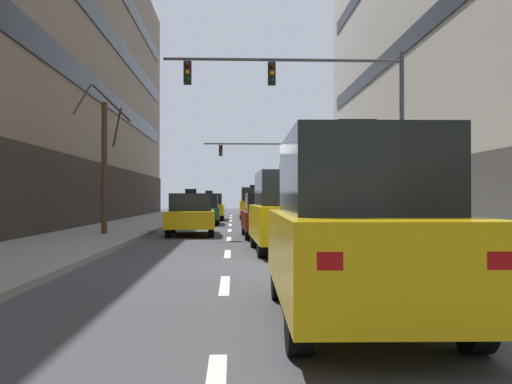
{
  "coord_description": "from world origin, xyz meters",
  "views": [
    {
      "loc": [
        -1.38,
        -12.03,
        1.44
      ],
      "look_at": [
        0.19,
        24.91,
        1.82
      ],
      "focal_mm": 38.53,
      "sensor_mm": 36.0,
      "label": 1
    }
  ],
  "objects_px": {
    "taxi_driving_5": "(356,228)",
    "traffic_signal_1": "(280,161)",
    "taxi_driving_4": "(209,207)",
    "street_tree_2": "(104,161)",
    "taxi_driving_1": "(288,212)",
    "car_driving_2": "(268,216)",
    "pedestrian_0": "(395,207)",
    "taxi_driving_3": "(191,214)",
    "traffic_signal_0": "(321,101)",
    "car_driving_0": "(203,210)",
    "taxi_driving_6": "(253,203)"
  },
  "relations": [
    {
      "from": "taxi_driving_5",
      "to": "traffic_signal_1",
      "type": "bearing_deg",
      "value": 86.43
    },
    {
      "from": "taxi_driving_4",
      "to": "street_tree_2",
      "type": "distance_m",
      "value": 15.72
    },
    {
      "from": "taxi_driving_1",
      "to": "taxi_driving_5",
      "type": "relative_size",
      "value": 0.98
    },
    {
      "from": "car_driving_2",
      "to": "pedestrian_0",
      "type": "distance_m",
      "value": 9.73
    },
    {
      "from": "taxi_driving_1",
      "to": "taxi_driving_4",
      "type": "xyz_separation_m",
      "value": [
        -2.97,
        20.88,
        -0.22
      ]
    },
    {
      "from": "car_driving_2",
      "to": "pedestrian_0",
      "type": "height_order",
      "value": "pedestrian_0"
    },
    {
      "from": "taxi_driving_3",
      "to": "traffic_signal_1",
      "type": "height_order",
      "value": "traffic_signal_1"
    },
    {
      "from": "traffic_signal_1",
      "to": "street_tree_2",
      "type": "distance_m",
      "value": 23.63
    },
    {
      "from": "taxi_driving_5",
      "to": "pedestrian_0",
      "type": "xyz_separation_m",
      "value": [
        6.58,
        20.39,
        -0.08
      ]
    },
    {
      "from": "traffic_signal_0",
      "to": "pedestrian_0",
      "type": "bearing_deg",
      "value": 54.23
    },
    {
      "from": "car_driving_0",
      "to": "car_driving_2",
      "type": "bearing_deg",
      "value": -73.64
    },
    {
      "from": "taxi_driving_4",
      "to": "street_tree_2",
      "type": "bearing_deg",
      "value": -101.64
    },
    {
      "from": "taxi_driving_4",
      "to": "taxi_driving_1",
      "type": "bearing_deg",
      "value": -81.89
    },
    {
      "from": "taxi_driving_3",
      "to": "traffic_signal_1",
      "type": "xyz_separation_m",
      "value": [
        5.29,
        20.89,
        3.49
      ]
    },
    {
      "from": "taxi_driving_5",
      "to": "taxi_driving_6",
      "type": "height_order",
      "value": "taxi_driving_5"
    },
    {
      "from": "traffic_signal_0",
      "to": "pedestrian_0",
      "type": "relative_size",
      "value": 5.96
    },
    {
      "from": "taxi_driving_1",
      "to": "taxi_driving_6",
      "type": "height_order",
      "value": "taxi_driving_1"
    },
    {
      "from": "taxi_driving_5",
      "to": "taxi_driving_1",
      "type": "bearing_deg",
      "value": 89.88
    },
    {
      "from": "taxi_driving_1",
      "to": "taxi_driving_4",
      "type": "distance_m",
      "value": 21.09
    },
    {
      "from": "taxi_driving_5",
      "to": "pedestrian_0",
      "type": "relative_size",
      "value": 3.01
    },
    {
      "from": "car_driving_0",
      "to": "taxi_driving_1",
      "type": "xyz_separation_m",
      "value": [
        3.03,
        -14.96,
        0.29
      ]
    },
    {
      "from": "traffic_signal_0",
      "to": "street_tree_2",
      "type": "distance_m",
      "value": 8.26
    },
    {
      "from": "taxi_driving_5",
      "to": "traffic_signal_0",
      "type": "bearing_deg",
      "value": 82.42
    },
    {
      "from": "taxi_driving_1",
      "to": "traffic_signal_0",
      "type": "xyz_separation_m",
      "value": [
        1.82,
        5.72,
        3.98
      ]
    },
    {
      "from": "taxi_driving_1",
      "to": "pedestrian_0",
      "type": "height_order",
      "value": "taxi_driving_1"
    },
    {
      "from": "taxi_driving_1",
      "to": "taxi_driving_5",
      "type": "height_order",
      "value": "taxi_driving_5"
    },
    {
      "from": "taxi_driving_1",
      "to": "taxi_driving_3",
      "type": "height_order",
      "value": "taxi_driving_1"
    },
    {
      "from": "car_driving_0",
      "to": "taxi_driving_1",
      "type": "height_order",
      "value": "taxi_driving_1"
    },
    {
      "from": "car_driving_0",
      "to": "traffic_signal_0",
      "type": "distance_m",
      "value": 11.27
    },
    {
      "from": "traffic_signal_0",
      "to": "pedestrian_0",
      "type": "distance_m",
      "value": 9.07
    },
    {
      "from": "taxi_driving_1",
      "to": "taxi_driving_3",
      "type": "bearing_deg",
      "value": 114.46
    },
    {
      "from": "taxi_driving_1",
      "to": "traffic_signal_1",
      "type": "height_order",
      "value": "traffic_signal_1"
    },
    {
      "from": "traffic_signal_1",
      "to": "car_driving_2",
      "type": "bearing_deg",
      "value": -96.15
    },
    {
      "from": "car_driving_0",
      "to": "traffic_signal_1",
      "type": "height_order",
      "value": "traffic_signal_1"
    },
    {
      "from": "pedestrian_0",
      "to": "traffic_signal_0",
      "type": "bearing_deg",
      "value": -125.77
    },
    {
      "from": "car_driving_2",
      "to": "taxi_driving_4",
      "type": "xyz_separation_m",
      "value": [
        -2.78,
        15.56,
        0.05
      ]
    },
    {
      "from": "car_driving_0",
      "to": "taxi_driving_1",
      "type": "bearing_deg",
      "value": -78.55
    },
    {
      "from": "street_tree_2",
      "to": "pedestrian_0",
      "type": "distance_m",
      "value": 14.46
    },
    {
      "from": "taxi_driving_5",
      "to": "taxi_driving_6",
      "type": "bearing_deg",
      "value": 90.13
    },
    {
      "from": "taxi_driving_1",
      "to": "taxi_driving_5",
      "type": "distance_m",
      "value": 8.08
    },
    {
      "from": "traffic_signal_1",
      "to": "street_tree_2",
      "type": "bearing_deg",
      "value": -110.69
    },
    {
      "from": "traffic_signal_1",
      "to": "street_tree_2",
      "type": "height_order",
      "value": "traffic_signal_1"
    },
    {
      "from": "street_tree_2",
      "to": "taxi_driving_4",
      "type": "bearing_deg",
      "value": 78.36
    },
    {
      "from": "taxi_driving_1",
      "to": "taxi_driving_6",
      "type": "relative_size",
      "value": 1.02
    },
    {
      "from": "car_driving_2",
      "to": "street_tree_2",
      "type": "xyz_separation_m",
      "value": [
        -5.92,
        0.28,
        1.98
      ]
    },
    {
      "from": "taxi_driving_3",
      "to": "pedestrian_0",
      "type": "distance_m",
      "value": 11.13
    },
    {
      "from": "taxi_driving_6",
      "to": "traffic_signal_0",
      "type": "distance_m",
      "value": 17.35
    },
    {
      "from": "traffic_signal_0",
      "to": "taxi_driving_5",
      "type": "bearing_deg",
      "value": -97.58
    },
    {
      "from": "car_driving_0",
      "to": "taxi_driving_5",
      "type": "distance_m",
      "value": 23.24
    },
    {
      "from": "car_driving_0",
      "to": "car_driving_2",
      "type": "distance_m",
      "value": 10.06
    }
  ]
}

